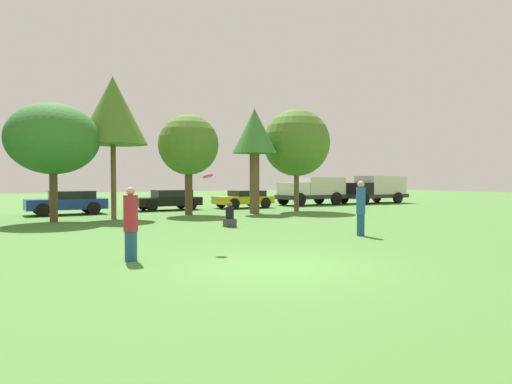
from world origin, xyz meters
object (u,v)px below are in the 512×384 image
object	(u,v)px
delivery_truck_black	(374,188)
delivery_truck_white	(313,189)
tree_5	(254,134)
tree_4	(188,145)
parked_car_black	(169,199)
person_catcher	(361,208)
person_thrower	(131,224)
parked_car_yellow	(244,198)
tree_3	(113,111)
frisbee	(208,176)
bystander_sitting	(230,217)
parked_car_blue	(68,202)
tree_2	(53,139)
tree_6	(297,143)

from	to	relation	value
delivery_truck_black	delivery_truck_white	bearing A→B (deg)	-6.45
tree_5	delivery_truck_black	size ratio (longest dim) A/B	1.00
tree_4	delivery_truck_white	distance (m)	12.66
parked_car_black	tree_4	bearing A→B (deg)	84.20
delivery_truck_white	delivery_truck_black	size ratio (longest dim) A/B	0.92
tree_4	person_catcher	bearing A→B (deg)	-83.03
person_catcher	delivery_truck_white	world-z (taller)	delivery_truck_white
person_thrower	tree_5	world-z (taller)	tree_5
tree_5	parked_car_yellow	distance (m)	6.24
person_catcher	tree_3	xyz separation A→B (m)	(-5.69, 11.32, 4.34)
parked_car_black	delivery_truck_white	xyz separation A→B (m)	(11.40, -0.10, 0.50)
person_catcher	frisbee	distance (m)	6.03
person_thrower	person_catcher	size ratio (longest dim) A/B	0.94
bystander_sitting	parked_car_blue	distance (m)	11.41
parked_car_blue	frisbee	bearing A→B (deg)	93.53
tree_2	parked_car_blue	world-z (taller)	tree_2
frisbee	tree_6	size ratio (longest dim) A/B	0.05
tree_4	delivery_truck_black	size ratio (longest dim) A/B	0.92
bystander_sitting	parked_car_yellow	bearing A→B (deg)	57.78
tree_5	parked_car_blue	xyz separation A→B (m)	(-9.32, 4.58, -3.84)
person_thrower	delivery_truck_black	bearing A→B (deg)	28.06
tree_4	tree_5	size ratio (longest dim) A/B	0.92
tree_5	delivery_truck_black	world-z (taller)	tree_5
tree_2	tree_6	bearing A→B (deg)	-0.24
bystander_sitting	tree_5	xyz separation A→B (m)	(4.65, 5.83, 4.11)
delivery_truck_black	parked_car_blue	bearing A→B (deg)	-1.25
parked_car_black	delivery_truck_black	size ratio (longest dim) A/B	0.69
delivery_truck_black	bystander_sitting	bearing A→B (deg)	28.00
tree_6	parked_car_yellow	xyz separation A→B (m)	(-1.28, 4.24, -3.52)
tree_5	parked_car_blue	size ratio (longest dim) A/B	1.43
bystander_sitting	tree_3	world-z (taller)	tree_3
person_thrower	tree_5	xyz separation A→B (m)	(10.39, 11.63, 3.63)
frisbee	parked_car_black	world-z (taller)	frisbee
parked_car_yellow	delivery_truck_white	distance (m)	6.32
person_catcher	parked_car_yellow	xyz separation A→B (m)	(4.00, 15.35, -0.34)
tree_3	tree_4	size ratio (longest dim) A/B	1.27
parked_car_blue	tree_4	bearing A→B (deg)	147.59
tree_4	parked_car_blue	world-z (taller)	tree_4
parked_car_blue	person_thrower	bearing A→B (deg)	85.14
person_catcher	parked_car_yellow	distance (m)	15.86
bystander_sitting	tree_3	size ratio (longest dim) A/B	0.15
parked_car_blue	person_catcher	bearing A→B (deg)	113.92
tree_4	tree_6	xyz separation A→B (m)	(6.73, -0.82, 0.34)
frisbee	parked_car_yellow	distance (m)	18.51
tree_3	tree_5	distance (m)	7.87
frisbee	tree_6	distance (m)	16.06
tree_5	frisbee	bearing A→B (deg)	-126.12
tree_4	tree_6	distance (m)	6.79
bystander_sitting	tree_5	distance (m)	8.52
person_catcher	parked_car_yellow	world-z (taller)	person_catcher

